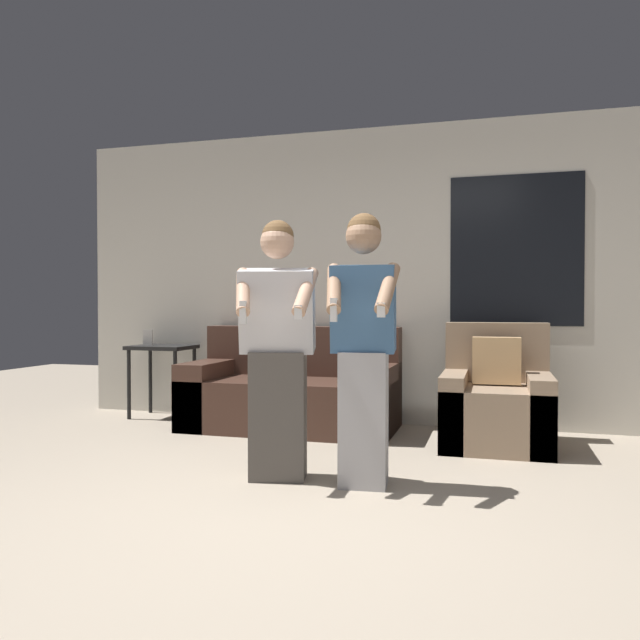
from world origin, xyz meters
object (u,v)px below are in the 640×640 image
object	(u,v)px
person_left	(278,351)
person_right	(363,347)
side_table	(162,356)
armchair	(496,404)
couch	(292,394)

from	to	relation	value
person_left	person_right	distance (m)	0.54
side_table	person_left	size ratio (longest dim) A/B	0.53
person_left	person_right	world-z (taller)	person_right
armchair	person_left	xyz separation A→B (m)	(-1.30, -1.36, 0.48)
armchair	person_left	size ratio (longest dim) A/B	0.59
couch	person_right	xyz separation A→B (m)	(0.96, -1.57, 0.52)
person_left	couch	bearing A→B (deg)	105.12
person_right	person_left	bearing A→B (deg)	179.24
side_table	person_right	xyz separation A→B (m)	(2.35, -1.76, 0.24)
armchair	person_right	size ratio (longest dim) A/B	0.58
couch	person_left	distance (m)	1.69
side_table	person_right	bearing A→B (deg)	-36.79
armchair	person_right	distance (m)	1.65
armchair	person_left	bearing A→B (deg)	-133.63
couch	armchair	bearing A→B (deg)	-6.77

